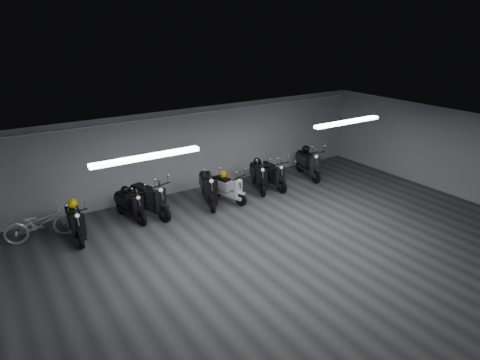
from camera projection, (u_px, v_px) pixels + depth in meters
floor at (283, 251)px, 10.58m from camera, size 14.00×10.00×0.01m
ceiling at (288, 144)px, 9.58m from camera, size 14.00×10.00×0.01m
back_wall at (191, 150)px, 14.00m from camera, size 14.00×0.01×2.80m
right_wall at (453, 153)px, 13.66m from camera, size 0.01×10.00×2.80m
fluor_strip_left at (147, 157)px, 8.86m from camera, size 2.40×0.18×0.08m
fluor_strip_right at (347, 122)px, 11.92m from camera, size 2.40×0.18×0.08m
conduit at (190, 114)px, 13.50m from camera, size 13.60×0.05×0.05m
scooter_0 at (75, 217)px, 10.96m from camera, size 0.67×1.75×1.28m
scooter_1 at (130, 200)px, 12.03m from camera, size 0.88×1.72×1.22m
scooter_3 at (149, 194)px, 12.23m from camera, size 1.17×2.01×1.42m
scooter_5 at (208, 183)px, 13.04m from camera, size 1.22×2.02×1.43m
scooter_6 at (228, 184)px, 13.28m from camera, size 0.96×1.70×1.20m
scooter_7 at (259, 172)px, 14.17m from camera, size 1.19×1.86×1.32m
scooter_8 at (272, 170)px, 14.36m from camera, size 0.62×1.76×1.30m
scooter_9 at (309, 159)px, 15.32m from camera, size 1.08×1.99×1.41m
bicycle at (39, 220)px, 10.95m from camera, size 1.81×0.78×1.14m
helmet_0 at (72, 203)px, 11.05m from camera, size 0.28×0.28×0.28m
helmet_1 at (306, 149)px, 15.45m from camera, size 0.28×0.28×0.28m
helmet_2 at (125, 190)px, 12.09m from camera, size 0.23×0.23×0.23m
helmet_3 at (223, 174)px, 13.33m from camera, size 0.25×0.25×0.25m
helmet_4 at (257, 161)px, 14.30m from camera, size 0.26×0.26×0.26m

